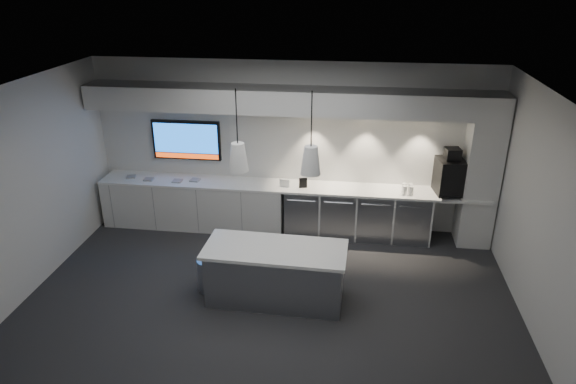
# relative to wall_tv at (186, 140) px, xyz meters

# --- Properties ---
(floor) EXTENTS (7.00, 7.00, 0.00)m
(floor) POSITION_rel_wall_tv_xyz_m (1.90, -2.45, -1.56)
(floor) COLOR #29292B
(floor) RESTS_ON ground
(ceiling) EXTENTS (7.00, 7.00, 0.00)m
(ceiling) POSITION_rel_wall_tv_xyz_m (1.90, -2.45, 1.44)
(ceiling) COLOR black
(ceiling) RESTS_ON wall_back
(wall_back) EXTENTS (7.00, 0.00, 7.00)m
(wall_back) POSITION_rel_wall_tv_xyz_m (1.90, 0.05, -0.06)
(wall_back) COLOR silver
(wall_back) RESTS_ON floor
(wall_front) EXTENTS (7.00, 0.00, 7.00)m
(wall_front) POSITION_rel_wall_tv_xyz_m (1.90, -4.95, -0.06)
(wall_front) COLOR silver
(wall_front) RESTS_ON floor
(wall_left) EXTENTS (0.00, 7.00, 7.00)m
(wall_left) POSITION_rel_wall_tv_xyz_m (-1.60, -2.45, -0.06)
(wall_left) COLOR silver
(wall_left) RESTS_ON floor
(wall_right) EXTENTS (0.00, 7.00, 7.00)m
(wall_right) POSITION_rel_wall_tv_xyz_m (5.40, -2.45, -0.06)
(wall_right) COLOR silver
(wall_right) RESTS_ON floor
(back_counter) EXTENTS (6.80, 0.65, 0.04)m
(back_counter) POSITION_rel_wall_tv_xyz_m (1.90, -0.27, -0.68)
(back_counter) COLOR white
(back_counter) RESTS_ON left_base_cabinets
(left_base_cabinets) EXTENTS (3.30, 0.63, 0.86)m
(left_base_cabinets) POSITION_rel_wall_tv_xyz_m (0.15, -0.27, -1.13)
(left_base_cabinets) COLOR silver
(left_base_cabinets) RESTS_ON floor
(fridge_unit_a) EXTENTS (0.60, 0.61, 0.85)m
(fridge_unit_a) POSITION_rel_wall_tv_xyz_m (2.15, -0.27, -1.13)
(fridge_unit_a) COLOR #9C9FA5
(fridge_unit_a) RESTS_ON floor
(fridge_unit_b) EXTENTS (0.60, 0.61, 0.85)m
(fridge_unit_b) POSITION_rel_wall_tv_xyz_m (2.78, -0.27, -1.13)
(fridge_unit_b) COLOR #9C9FA5
(fridge_unit_b) RESTS_ON floor
(fridge_unit_c) EXTENTS (0.60, 0.61, 0.85)m
(fridge_unit_c) POSITION_rel_wall_tv_xyz_m (3.41, -0.27, -1.13)
(fridge_unit_c) COLOR #9C9FA5
(fridge_unit_c) RESTS_ON floor
(fridge_unit_d) EXTENTS (0.60, 0.61, 0.85)m
(fridge_unit_d) POSITION_rel_wall_tv_xyz_m (4.04, -0.27, -1.13)
(fridge_unit_d) COLOR #9C9FA5
(fridge_unit_d) RESTS_ON floor
(backsplash) EXTENTS (4.60, 0.03, 1.30)m
(backsplash) POSITION_rel_wall_tv_xyz_m (3.10, 0.03, -0.01)
(backsplash) COLOR silver
(backsplash) RESTS_ON wall_back
(soffit) EXTENTS (6.90, 0.60, 0.40)m
(soffit) POSITION_rel_wall_tv_xyz_m (1.90, -0.25, 0.84)
(soffit) COLOR silver
(soffit) RESTS_ON wall_back
(column) EXTENTS (0.55, 0.55, 2.60)m
(column) POSITION_rel_wall_tv_xyz_m (5.10, -0.25, -0.26)
(column) COLOR silver
(column) RESTS_ON floor
(wall_tv) EXTENTS (1.25, 0.07, 0.72)m
(wall_tv) POSITION_rel_wall_tv_xyz_m (0.00, 0.00, 0.00)
(wall_tv) COLOR black
(wall_tv) RESTS_ON wall_back
(island) EXTENTS (2.00, 0.91, 0.84)m
(island) POSITION_rel_wall_tv_xyz_m (1.98, -2.39, -1.14)
(island) COLOR #9C9FA5
(island) RESTS_ON floor
(bin) EXTENTS (0.46, 0.46, 0.50)m
(bin) POSITION_rel_wall_tv_xyz_m (0.98, -2.27, -1.31)
(bin) COLOR #9C9FA5
(bin) RESTS_ON floor
(coffee_machine) EXTENTS (0.50, 0.66, 0.79)m
(coffee_machine) POSITION_rel_wall_tv_xyz_m (4.61, -0.25, -0.33)
(coffee_machine) COLOR black
(coffee_machine) RESTS_ON back_counter
(sign_black) EXTENTS (0.14, 0.06, 0.18)m
(sign_black) POSITION_rel_wall_tv_xyz_m (2.16, -0.35, -0.57)
(sign_black) COLOR black
(sign_black) RESTS_ON back_counter
(sign_white) EXTENTS (0.18, 0.06, 0.14)m
(sign_white) POSITION_rel_wall_tv_xyz_m (1.83, -0.36, -0.59)
(sign_white) COLOR white
(sign_white) RESTS_ON back_counter
(cup_cluster) EXTENTS (0.18, 0.18, 0.16)m
(cup_cluster) POSITION_rel_wall_tv_xyz_m (3.93, -0.38, -0.58)
(cup_cluster) COLOR white
(cup_cluster) RESTS_ON back_counter
(tray_a) EXTENTS (0.20, 0.20, 0.02)m
(tray_a) POSITION_rel_wall_tv_xyz_m (-1.00, -0.29, -0.65)
(tray_a) COLOR #989898
(tray_a) RESTS_ON back_counter
(tray_b) EXTENTS (0.17, 0.17, 0.02)m
(tray_b) POSITION_rel_wall_tv_xyz_m (-0.64, -0.36, -0.65)
(tray_b) COLOR #989898
(tray_b) RESTS_ON back_counter
(tray_c) EXTENTS (0.16, 0.16, 0.02)m
(tray_c) POSITION_rel_wall_tv_xyz_m (-0.10, -0.37, -0.65)
(tray_c) COLOR #989898
(tray_c) RESTS_ON back_counter
(tray_d) EXTENTS (0.18, 0.18, 0.02)m
(tray_d) POSITION_rel_wall_tv_xyz_m (0.20, -0.29, -0.65)
(tray_d) COLOR #989898
(tray_d) RESTS_ON back_counter
(pendant_left) EXTENTS (0.26, 0.26, 1.07)m
(pendant_left) POSITION_rel_wall_tv_xyz_m (1.51, -2.39, 0.59)
(pendant_left) COLOR silver
(pendant_left) RESTS_ON ceiling
(pendant_right) EXTENTS (0.26, 0.26, 1.07)m
(pendant_right) POSITION_rel_wall_tv_xyz_m (2.46, -2.39, 0.59)
(pendant_right) COLOR silver
(pendant_right) RESTS_ON ceiling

